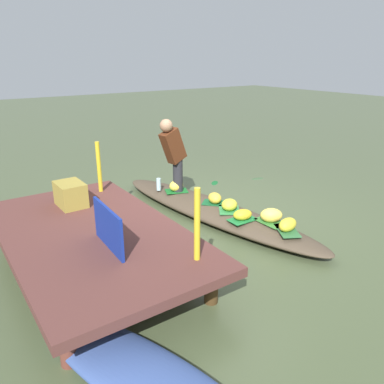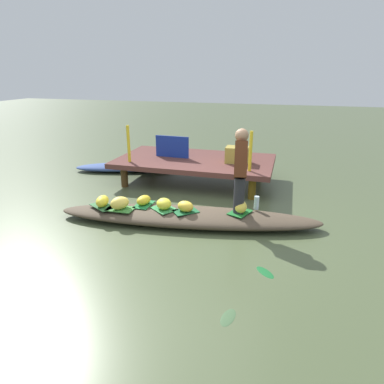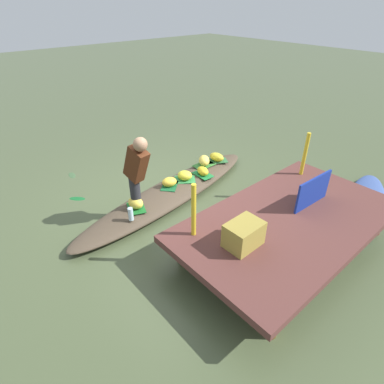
{
  "view_description": "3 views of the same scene",
  "coord_description": "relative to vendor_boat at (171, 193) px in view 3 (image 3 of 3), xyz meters",
  "views": [
    {
      "loc": [
        -4.31,
        3.36,
        2.35
      ],
      "look_at": [
        0.11,
        0.28,
        0.43
      ],
      "focal_mm": 35.78,
      "sensor_mm": 36.0,
      "label": 1
    },
    {
      "loc": [
        1.39,
        -4.61,
        2.24
      ],
      "look_at": [
        -0.02,
        0.34,
        0.39
      ],
      "focal_mm": 31.9,
      "sensor_mm": 36.0,
      "label": 2
    },
    {
      "loc": [
        2.78,
        3.77,
        3.05
      ],
      "look_at": [
        -0.01,
        0.55,
        0.38
      ],
      "focal_mm": 29.47,
      "sensor_mm": 36.0,
      "label": 3
    }
  ],
  "objects": [
    {
      "name": "produce_crate",
      "position": [
        0.43,
        1.99,
        0.54
      ],
      "size": [
        0.44,
        0.33,
        0.31
      ],
      "primitive_type": "cube",
      "rotation": [
        0.0,
        0.0,
        0.02
      ],
      "color": "olive",
      "rests_on": "dock_platform"
    },
    {
      "name": "banana_bunch_2",
      "position": [
        -1.33,
        -0.22,
        0.19
      ],
      "size": [
        0.24,
        0.34,
        0.17
      ],
      "primitive_type": "ellipsoid",
      "rotation": [
        0.0,
        0.0,
        4.92
      ],
      "color": "yellow",
      "rests_on": "vendor_boat"
    },
    {
      "name": "banana_bunch_1",
      "position": [
        0.79,
        0.13,
        0.2
      ],
      "size": [
        0.24,
        0.29,
        0.19
      ],
      "primitive_type": "ellipsoid",
      "rotation": [
        0.0,
        0.0,
        4.92
      ],
      "color": "#F9D64A",
      "rests_on": "vendor_boat"
    },
    {
      "name": "drifting_plant_0",
      "position": [
        0.99,
        -1.95,
        -0.1
      ],
      "size": [
        0.17,
        0.29,
        0.01
      ],
      "primitive_type": "ellipsoid",
      "rotation": [
        0.0,
        0.0,
        1.4
      ],
      "color": "#3C5936",
      "rests_on": "ground"
    },
    {
      "name": "banana_bunch_4",
      "position": [
        -0.73,
        0.02,
        0.18
      ],
      "size": [
        0.24,
        0.31,
        0.15
      ],
      "primitive_type": "ellipsoid",
      "rotation": [
        0.0,
        0.0,
        4.47
      ],
      "color": "gold",
      "rests_on": "vendor_boat"
    },
    {
      "name": "dock_platform",
      "position": [
        -0.45,
        2.05,
        0.32
      ],
      "size": [
        3.2,
        1.8,
        0.49
      ],
      "color": "brown",
      "rests_on": "ground"
    },
    {
      "name": "leaf_mat_5",
      "position": [
        -0.01,
        -0.06,
        0.11
      ],
      "size": [
        0.44,
        0.43,
        0.01
      ],
      "primitive_type": "cube",
      "rotation": [
        0.0,
        0.0,
        0.72
      ],
      "color": "#17582D",
      "rests_on": "vendor_boat"
    },
    {
      "name": "market_banner",
      "position": [
        -0.95,
        2.05,
        0.61
      ],
      "size": [
        0.73,
        0.06,
        0.45
      ],
      "primitive_type": "cube",
      "rotation": [
        0.0,
        0.0,
        -0.04
      ],
      "color": "navy",
      "rests_on": "dock_platform"
    },
    {
      "name": "water_bottle",
      "position": [
        1.01,
        0.34,
        0.21
      ],
      "size": [
        0.08,
        0.08,
        0.21
      ],
      "primitive_type": "cylinder",
      "color": "silver",
      "rests_on": "vendor_boat"
    },
    {
      "name": "leaf_mat_1",
      "position": [
        0.79,
        0.13,
        0.11
      ],
      "size": [
        0.37,
        0.43,
        0.01
      ],
      "primitive_type": "cube",
      "rotation": [
        0.0,
        0.0,
        1.19
      ],
      "color": "#196626",
      "rests_on": "vendor_boat"
    },
    {
      "name": "leaf_mat_2",
      "position": [
        -1.33,
        -0.22,
        0.11
      ],
      "size": [
        0.49,
        0.42,
        0.01
      ],
      "primitive_type": "cube",
      "rotation": [
        0.0,
        0.0,
        2.63
      ],
      "color": "#316A3A",
      "rests_on": "vendor_boat"
    },
    {
      "name": "railing_post_east",
      "position": [
        0.75,
        1.45,
        0.75
      ],
      "size": [
        0.06,
        0.06,
        0.73
      ],
      "primitive_type": "cylinder",
      "color": "gold",
      "rests_on": "dock_platform"
    },
    {
      "name": "leaf_mat_4",
      "position": [
        -0.73,
        0.02,
        0.11
      ],
      "size": [
        0.24,
        0.39,
        0.01
      ],
      "primitive_type": "cube",
      "rotation": [
        0.0,
        0.0,
        1.55
      ],
      "color": "#1F7738",
      "rests_on": "vendor_boat"
    },
    {
      "name": "banana_bunch_0",
      "position": [
        -1.01,
        -0.24,
        0.21
      ],
      "size": [
        0.34,
        0.36,
        0.2
      ],
      "primitive_type": "ellipsoid",
      "rotation": [
        0.0,
        0.0,
        4.09
      ],
      "color": "#F9D755",
      "rests_on": "vendor_boat"
    },
    {
      "name": "railing_post_west",
      "position": [
        -1.65,
        1.45,
        0.75
      ],
      "size": [
        0.06,
        0.06,
        0.73
      ],
      "primitive_type": "cylinder",
      "color": "gold",
      "rests_on": "dock_platform"
    },
    {
      "name": "banana_bunch_5",
      "position": [
        -0.01,
        -0.06,
        0.19
      ],
      "size": [
        0.31,
        0.27,
        0.16
      ],
      "primitive_type": "ellipsoid",
      "rotation": [
        0.0,
        0.0,
        2.79
      ],
      "color": "yellow",
      "rests_on": "vendor_boat"
    },
    {
      "name": "banana_bunch_3",
      "position": [
        -0.36,
        -0.05,
        0.19
      ],
      "size": [
        0.33,
        0.34,
        0.17
      ],
      "primitive_type": "ellipsoid",
      "rotation": [
        0.0,
        0.0,
        5.27
      ],
      "color": "yellow",
      "rests_on": "vendor_boat"
    },
    {
      "name": "vendor_boat",
      "position": [
        0.0,
        0.0,
        0.0
      ],
      "size": [
        4.12,
        1.35,
        0.21
      ],
      "primitive_type": "ellipsoid",
      "rotation": [
        0.0,
        0.0,
        0.15
      ],
      "color": "#4B3D2E",
      "rests_on": "ground"
    },
    {
      "name": "moored_boat",
      "position": [
        -2.23,
        2.39,
        -0.02
      ],
      "size": [
        2.38,
        1.31,
        0.17
      ],
      "primitive_type": "ellipsoid",
      "rotation": [
        0.0,
        0.0,
        0.33
      ],
      "color": "#38508E",
      "rests_on": "ground"
    },
    {
      "name": "leaf_mat_3",
      "position": [
        -0.36,
        -0.05,
        0.11
      ],
      "size": [
        0.47,
        0.45,
        0.01
      ],
      "primitive_type": "cube",
      "rotation": [
        0.0,
        0.0,
        2.51
      ],
      "color": "#328344",
      "rests_on": "vendor_boat"
    },
    {
      "name": "leaf_mat_0",
      "position": [
        -1.01,
        -0.24,
        0.11
      ],
      "size": [
        0.42,
        0.27,
        0.01
      ],
      "primitive_type": "cube",
      "rotation": [
        0.0,
        0.0,
        0.02
      ],
      "color": "#377A33",
      "rests_on": "vendor_boat"
    },
    {
      "name": "vendor_person",
      "position": [
        0.75,
        0.2,
        0.8
      ],
      "size": [
        0.24,
        0.47,
        1.23
      ],
      "color": "#28282D",
      "rests_on": "vendor_boat"
    },
    {
      "name": "drifting_plant_1",
      "position": [
        1.27,
        -1.07,
        -0.1
      ],
      "size": [
        0.28,
        0.29,
        0.01
      ],
      "primitive_type": "ellipsoid",
      "rotation": [
        0.0,
        0.0,
        2.32
      ],
      "color": "#155B27",
      "rests_on": "ground"
    },
    {
      "name": "canal_water",
      "position": [
        0.0,
        0.0,
        -0.11
      ],
      "size": [
        40.0,
        40.0,
        0.0
      ],
      "primitive_type": "plane",
      "color": "#475435",
      "rests_on": "ground"
    }
  ]
}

